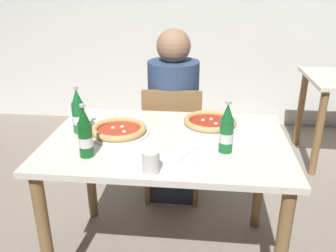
# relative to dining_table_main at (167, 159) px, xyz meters

# --- Properties ---
(dining_table_main) EXTENTS (1.20, 0.80, 0.75)m
(dining_table_main) POSITION_rel_dining_table_main_xyz_m (0.00, 0.00, 0.00)
(dining_table_main) COLOR silver
(dining_table_main) RESTS_ON ground_plane
(chair_behind_table) EXTENTS (0.41, 0.41, 0.85)m
(chair_behind_table) POSITION_rel_dining_table_main_xyz_m (-0.03, 0.61, -0.15)
(chair_behind_table) COLOR olive
(chair_behind_table) RESTS_ON ground_plane
(diner_seated) EXTENTS (0.34, 0.34, 1.21)m
(diner_seated) POSITION_rel_dining_table_main_xyz_m (-0.03, 0.66, -0.05)
(diner_seated) COLOR #2D3342
(diner_seated) RESTS_ON ground_plane
(pizza_margherita_near) EXTENTS (0.31, 0.31, 0.04)m
(pizza_margherita_near) POSITION_rel_dining_table_main_xyz_m (-0.25, 0.04, 0.14)
(pizza_margherita_near) COLOR white
(pizza_margherita_near) RESTS_ON dining_table_main
(pizza_marinara_far) EXTENTS (0.31, 0.31, 0.04)m
(pizza_marinara_far) POSITION_rel_dining_table_main_xyz_m (0.21, 0.20, 0.14)
(pizza_marinara_far) COLOR white
(pizza_marinara_far) RESTS_ON dining_table_main
(beer_bottle_left) EXTENTS (0.07, 0.07, 0.25)m
(beer_bottle_left) POSITION_rel_dining_table_main_xyz_m (-0.34, -0.22, 0.22)
(beer_bottle_left) COLOR #14591E
(beer_bottle_left) RESTS_ON dining_table_main
(beer_bottle_center) EXTENTS (0.07, 0.07, 0.25)m
(beer_bottle_center) POSITION_rel_dining_table_main_xyz_m (-0.46, 0.04, 0.22)
(beer_bottle_center) COLOR #196B2D
(beer_bottle_center) RESTS_ON dining_table_main
(beer_bottle_right) EXTENTS (0.07, 0.07, 0.25)m
(beer_bottle_right) POSITION_rel_dining_table_main_xyz_m (0.28, -0.11, 0.22)
(beer_bottle_right) COLOR #196B2D
(beer_bottle_right) RESTS_ON dining_table_main
(napkin_with_cutlery) EXTENTS (0.23, 0.23, 0.01)m
(napkin_with_cutlery) POSITION_rel_dining_table_main_xyz_m (0.13, -0.17, 0.12)
(napkin_with_cutlery) COLOR white
(napkin_with_cutlery) RESTS_ON dining_table_main
(paper_cup) EXTENTS (0.07, 0.07, 0.09)m
(paper_cup) POSITION_rel_dining_table_main_xyz_m (-0.03, -0.33, 0.16)
(paper_cup) COLOR white
(paper_cup) RESTS_ON dining_table_main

